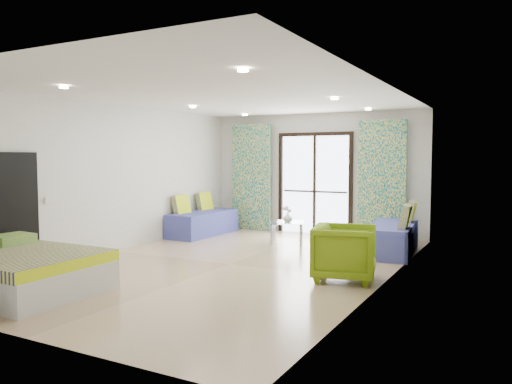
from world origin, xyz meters
The scene contains 23 objects.
floor centered at (0.00, 0.00, 0.00)m, with size 5.00×7.50×0.01m, color tan, non-canonical shape.
ceiling centered at (0.00, 0.00, 2.70)m, with size 5.00×7.50×0.01m, color silver, non-canonical shape.
wall_back centered at (0.00, 3.75, 1.35)m, with size 5.00×0.01×2.70m, color silver, non-canonical shape.
wall_front centered at (0.00, -3.75, 1.35)m, with size 5.00×0.01×2.70m, color silver, non-canonical shape.
wall_left centered at (-2.50, 0.00, 1.35)m, with size 0.01×7.50×2.70m, color silver, non-canonical shape.
wall_right centered at (2.50, 0.00, 1.35)m, with size 0.01×7.50×2.70m, color silver, non-canonical shape.
balcony_door centered at (0.00, 3.72, 1.26)m, with size 1.76×0.08×2.28m.
balcony_rail centered at (0.00, 3.73, 0.95)m, with size 1.52×0.03×0.04m, color #595451.
curtain_left centered at (-1.55, 3.57, 1.25)m, with size 1.00×0.10×2.50m, color silver.
curtain_right centered at (1.55, 3.57, 1.25)m, with size 1.00×0.10×2.50m, color silver.
downlight_a centered at (-1.40, -2.00, 2.67)m, with size 0.12×0.12×0.02m, color #FFE0B2.
downlight_b centered at (1.40, -2.00, 2.67)m, with size 0.12×0.12×0.02m, color #FFE0B2.
downlight_c centered at (-1.40, 1.00, 2.67)m, with size 0.12×0.12×0.02m, color #FFE0B2.
downlight_d centered at (1.40, 1.00, 2.67)m, with size 0.12×0.12×0.02m, color #FFE0B2.
downlight_e centered at (-1.40, 3.00, 2.67)m, with size 0.12×0.12×0.02m, color #FFE0B2.
downlight_f centered at (1.40, 3.00, 2.67)m, with size 0.12×0.12×0.02m, color #FFE0B2.
switch_plate centered at (-2.47, -1.45, 1.05)m, with size 0.02×0.10×0.10m, color silver.
bed centered at (-1.48, -2.70, 0.27)m, with size 1.88×1.54×0.65m.
daybed_left centered at (-2.12, 2.33, 0.29)m, with size 0.75×1.87×0.92m.
daybed_right centered at (2.12, 2.20, 0.29)m, with size 0.91×1.94×0.93m.
coffee_table centered at (0.00, 2.22, 0.39)m, with size 0.85×0.85×0.76m.
vase centered at (0.05, 2.17, 0.53)m, with size 0.19×0.20×0.19m, color white.
armchair centered at (1.97, -0.12, 0.43)m, with size 0.83×0.78×0.86m, color #729513.
Camera 1 is at (4.13, -6.80, 1.72)m, focal length 35.00 mm.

